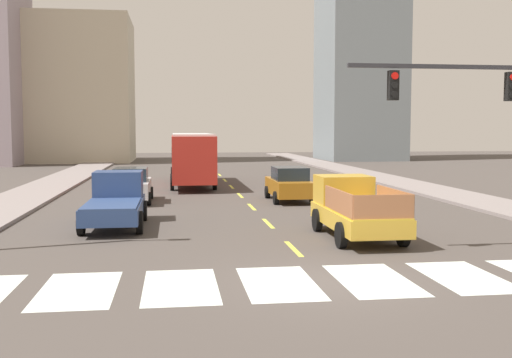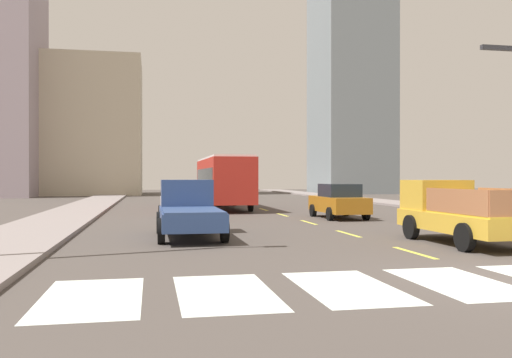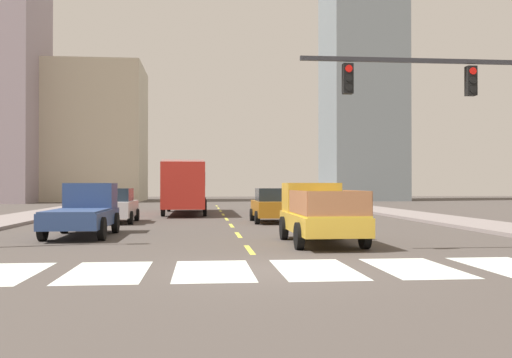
{
  "view_description": "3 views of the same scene",
  "coord_description": "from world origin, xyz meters",
  "px_view_note": "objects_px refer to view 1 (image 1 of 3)",
  "views": [
    {
      "loc": [
        -3.56,
        -13.85,
        3.61
      ],
      "look_at": [
        0.2,
        14.0,
        1.3
      ],
      "focal_mm": 42.75,
      "sensor_mm": 36.0,
      "label": 1
    },
    {
      "loc": [
        -7.02,
        -9.53,
        2.05
      ],
      "look_at": [
        -2.84,
        11.93,
        1.98
      ],
      "focal_mm": 37.84,
      "sensor_mm": 36.0,
      "label": 2
    },
    {
      "loc": [
        -1.41,
        -12.76,
        1.9
      ],
      "look_at": [
        0.69,
        9.19,
        2.12
      ],
      "focal_mm": 40.52,
      "sensor_mm": 36.0,
      "label": 3
    }
  ],
  "objects_px": {
    "sedan_mid": "(289,184)",
    "pickup_dark": "(116,201)",
    "city_bus": "(192,155)",
    "pickup_stakebed": "(353,209)",
    "sedan_far": "(131,185)"
  },
  "relations": [
    {
      "from": "sedan_mid",
      "to": "pickup_dark",
      "type": "bearing_deg",
      "value": -138.71
    },
    {
      "from": "city_bus",
      "to": "pickup_stakebed",
      "type": "bearing_deg",
      "value": -73.81
    },
    {
      "from": "sedan_mid",
      "to": "sedan_far",
      "type": "distance_m",
      "value": 7.85
    },
    {
      "from": "pickup_dark",
      "to": "sedan_far",
      "type": "bearing_deg",
      "value": 89.65
    },
    {
      "from": "pickup_stakebed",
      "to": "city_bus",
      "type": "distance_m",
      "value": 19.91
    },
    {
      "from": "pickup_dark",
      "to": "city_bus",
      "type": "height_order",
      "value": "city_bus"
    },
    {
      "from": "pickup_dark",
      "to": "city_bus",
      "type": "relative_size",
      "value": 0.48
    },
    {
      "from": "sedan_mid",
      "to": "pickup_stakebed",
      "type": "bearing_deg",
      "value": -87.82
    },
    {
      "from": "pickup_dark",
      "to": "sedan_mid",
      "type": "distance_m",
      "value": 10.41
    },
    {
      "from": "pickup_dark",
      "to": "city_bus",
      "type": "distance_m",
      "value": 16.24
    },
    {
      "from": "city_bus",
      "to": "sedan_far",
      "type": "xyz_separation_m",
      "value": [
        -3.23,
        -8.64,
        -1.09
      ]
    },
    {
      "from": "sedan_far",
      "to": "sedan_mid",
      "type": "bearing_deg",
      "value": -5.06
    },
    {
      "from": "pickup_dark",
      "to": "pickup_stakebed",
      "type": "bearing_deg",
      "value": -22.47
    },
    {
      "from": "pickup_stakebed",
      "to": "sedan_far",
      "type": "distance_m",
      "value": 13.36
    },
    {
      "from": "city_bus",
      "to": "sedan_mid",
      "type": "xyz_separation_m",
      "value": [
        4.6,
        -9.1,
        -1.09
      ]
    }
  ]
}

